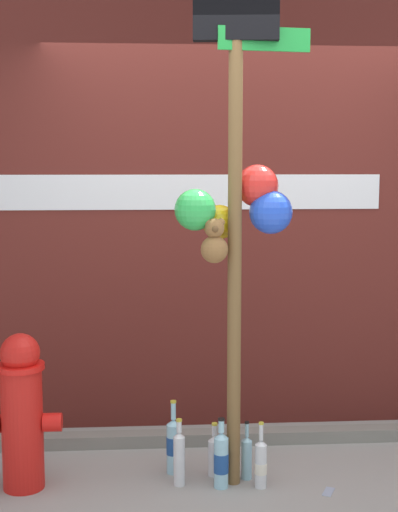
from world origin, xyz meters
TOP-DOWN VIEW (x-y plane):
  - ground_plane at (0.00, 0.00)m, footprint 14.00×14.00m
  - building_wall at (-0.00, 1.33)m, footprint 10.00×0.21m
  - curb_strip at (0.00, 0.90)m, footprint 8.00×0.12m
  - memorial_post at (-0.12, 0.35)m, footprint 0.71×0.35m
  - fire_hydrant at (-1.27, 0.34)m, footprint 0.42×0.26m
  - bottle_0 at (0.01, 0.26)m, footprint 0.07×0.07m
  - bottle_1 at (-0.05, 0.37)m, footprint 0.06×0.06m
  - bottle_2 at (-0.23, 0.43)m, footprint 0.07×0.07m
  - bottle_3 at (-0.45, 0.48)m, footprint 0.08×0.08m
  - bottle_4 at (-0.20, 0.27)m, footprint 0.08×0.08m
  - bottle_5 at (-0.43, 0.32)m, footprint 0.06×0.06m
  - litter_1 at (0.37, 0.18)m, footprint 0.09×0.12m

SIDE VIEW (x-z plane):
  - ground_plane at x=0.00m, z-range 0.00..0.00m
  - litter_1 at x=0.37m, z-range 0.00..0.01m
  - curb_strip at x=0.00m, z-range 0.00..0.08m
  - bottle_2 at x=-0.23m, z-range -0.03..0.28m
  - bottle_1 at x=-0.05m, z-range -0.04..0.29m
  - bottle_0 at x=0.01m, z-range -0.05..0.32m
  - bottle_4 at x=-0.20m, z-range -0.04..0.35m
  - bottle_5 at x=-0.43m, z-range -0.03..0.35m
  - bottle_3 at x=-0.45m, z-range -0.05..0.38m
  - fire_hydrant at x=-1.27m, z-range 0.00..0.86m
  - memorial_post at x=-0.12m, z-range 0.30..3.03m
  - building_wall at x=0.00m, z-range 0.00..3.39m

